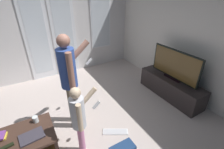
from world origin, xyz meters
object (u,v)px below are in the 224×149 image
loose_keyboard (115,132)px  person_child (79,118)px  tv_stand (170,87)px  flat_screen_tv (175,65)px  person_adult (69,76)px  cup_near_edge (35,119)px  coffee_table (20,144)px  laptop_closed (32,136)px  tv_remote_black (6,147)px

loose_keyboard → person_child: bearing=-171.2°
tv_stand → flat_screen_tv: flat_screen_tv is taller
person_adult → cup_near_edge: size_ratio=17.58×
cup_near_edge → coffee_table: bearing=-144.8°
person_adult → cup_near_edge: 0.81m
coffee_table → person_adult: size_ratio=0.56×
laptop_closed → person_adult: bearing=24.8°
person_child → loose_keyboard: person_child is taller
laptop_closed → loose_keyboard: bearing=-13.1°
flat_screen_tv → coffee_table: bearing=-178.8°
person_adult → tv_remote_black: (-1.00, -0.44, -0.53)m
flat_screen_tv → person_adult: 2.20m
loose_keyboard → cup_near_edge: cup_near_edge is taller
flat_screen_tv → cup_near_edge: size_ratio=12.41×
tv_stand → flat_screen_tv: (-0.00, 0.00, 0.56)m
cup_near_edge → tv_remote_black: 0.48m
laptop_closed → coffee_table: bearing=147.8°
tv_stand → person_adult: person_adult is taller
person_adult → cup_near_edge: bearing=-166.2°
coffee_table → flat_screen_tv: size_ratio=0.79×
coffee_table → tv_remote_black: tv_remote_black is taller
person_child → loose_keyboard: (0.62, 0.10, -0.70)m
loose_keyboard → cup_near_edge: bearing=159.7°
loose_keyboard → tv_remote_black: tv_remote_black is taller
coffee_table → flat_screen_tv: (3.05, 0.06, 0.45)m
cup_near_edge → tv_remote_black: bearing=-143.4°
flat_screen_tv → cup_near_edge: 2.81m
tv_stand → tv_remote_black: size_ratio=8.95×
loose_keyboard → flat_screen_tv: bearing=10.3°
person_child → tv_remote_black: (-0.89, 0.23, -0.24)m
coffee_table → person_adult: person_adult is taller
person_child → tv_remote_black: bearing=165.4°
person_child → tv_remote_black: size_ratio=6.98×
tv_stand → loose_keyboard: size_ratio=3.41×
coffee_table → tv_remote_black: (-0.12, -0.10, 0.14)m
person_adult → tv_remote_black: 1.21m
person_adult → coffee_table: bearing=-159.1°
person_child → cup_near_edge: size_ratio=12.56×
person_child → cup_near_edge: (-0.51, 0.52, -0.20)m
person_adult → loose_keyboard: size_ratio=3.73×
person_adult → tv_remote_black: person_adult is taller
loose_keyboard → laptop_closed: (-1.22, 0.15, 0.46)m
person_child → tv_stand: bearing=9.8°
coffee_table → tv_remote_black: size_ratio=5.46×
laptop_closed → tv_remote_black: 0.30m
cup_near_edge → tv_remote_black: (-0.38, -0.28, -0.04)m
loose_keyboard → laptop_closed: laptop_closed is taller
tv_remote_black → cup_near_edge: bearing=27.2°
flat_screen_tv → person_adult: bearing=172.8°
coffee_table → tv_remote_black: bearing=-140.6°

